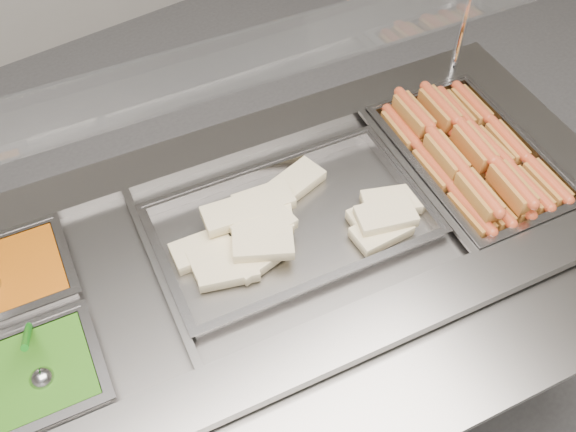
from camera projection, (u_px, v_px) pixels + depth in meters
steam_counter at (273, 316)px, 1.86m from camera, size 1.85×1.03×0.84m
tray_rail at (368, 410)px, 1.30m from camera, size 1.70×0.59×0.05m
sneeze_guard at (228, 64)px, 1.38m from camera, size 1.56×0.51×0.41m
pan_hotdogs at (469, 163)px, 1.72m from camera, size 0.39×0.56×0.09m
pan_wraps at (291, 226)px, 1.57m from camera, size 0.68×0.47×0.07m
pan_beans at (9, 284)px, 1.48m from camera, size 0.31×0.26×0.09m
pan_peas at (33, 385)px, 1.32m from camera, size 0.31×0.26×0.09m
hotdogs_in_buns at (468, 154)px, 1.68m from camera, size 0.35×0.52×0.11m
tortilla_wraps at (289, 227)px, 1.53m from camera, size 0.61×0.34×0.07m
serving_spoon at (40, 371)px, 1.29m from camera, size 0.05×0.16×0.14m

